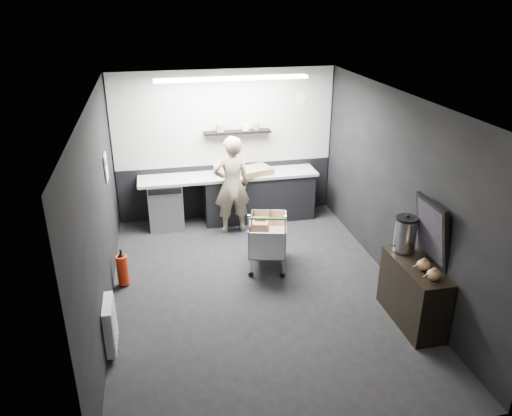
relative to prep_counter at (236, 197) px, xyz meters
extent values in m
plane|color=black|center=(-0.14, -2.42, -0.46)|extent=(5.50, 5.50, 0.00)
plane|color=silver|center=(-0.14, -2.42, 2.24)|extent=(5.50, 5.50, 0.00)
plane|color=black|center=(-0.14, 0.33, 0.89)|extent=(5.50, 0.00, 5.50)
plane|color=black|center=(-0.14, -5.17, 0.89)|extent=(5.50, 0.00, 5.50)
plane|color=black|center=(-2.14, -2.42, 0.89)|extent=(0.00, 5.50, 5.50)
plane|color=black|center=(1.86, -2.42, 0.89)|extent=(0.00, 5.50, 5.50)
cube|color=#B1B1AD|center=(-0.14, 0.31, 1.39)|extent=(3.95, 0.02, 1.70)
cube|color=black|center=(-0.14, 0.31, 0.04)|extent=(3.95, 0.02, 1.00)
cube|color=black|center=(0.06, 0.20, 1.16)|extent=(1.20, 0.22, 0.04)
cylinder|color=white|center=(1.26, 0.30, 1.69)|extent=(0.20, 0.03, 0.20)
cube|color=silver|center=(-2.12, -1.12, 1.09)|extent=(0.02, 0.30, 0.40)
cube|color=red|center=(-2.11, -1.12, 1.16)|extent=(0.02, 0.22, 0.10)
cube|color=white|center=(-2.08, -3.32, -0.11)|extent=(0.10, 0.50, 0.60)
cube|color=white|center=(-0.14, -0.57, 2.21)|extent=(2.40, 0.20, 0.04)
cube|color=black|center=(0.41, 0.00, -0.03)|extent=(2.00, 0.56, 0.85)
cube|color=#A3A49F|center=(-0.14, 0.00, 0.42)|extent=(3.20, 0.60, 0.05)
cube|color=#9EA0A5|center=(-1.29, 0.00, -0.03)|extent=(0.60, 0.58, 0.85)
cube|color=black|center=(-1.29, -0.30, 0.32)|extent=(0.56, 0.02, 0.10)
imported|color=#BFB498|center=(-0.15, -0.45, 0.41)|extent=(0.66, 0.46, 1.73)
cube|color=silver|center=(0.18, -1.74, -0.15)|extent=(0.75, 0.96, 0.02)
cube|color=silver|center=(-0.09, -1.74, 0.07)|extent=(0.24, 0.82, 0.45)
cube|color=silver|center=(0.44, -1.74, 0.07)|extent=(0.24, 0.82, 0.45)
cube|color=silver|center=(0.18, -2.16, 0.07)|extent=(0.54, 0.16, 0.45)
cube|color=silver|center=(0.18, -1.33, 0.07)|extent=(0.54, 0.16, 0.45)
cylinder|color=silver|center=(-0.06, -2.13, -0.29)|extent=(0.02, 0.02, 0.30)
cylinder|color=silver|center=(0.41, -2.13, -0.29)|extent=(0.02, 0.02, 0.30)
cylinder|color=silver|center=(-0.06, -1.36, -0.29)|extent=(0.02, 0.02, 0.30)
cylinder|color=silver|center=(0.41, -1.36, -0.29)|extent=(0.02, 0.02, 0.30)
cylinder|color=#247E22|center=(0.18, -2.22, 0.54)|extent=(0.54, 0.17, 0.03)
cube|color=brown|center=(0.06, -1.64, 0.05)|extent=(0.31, 0.35, 0.38)
cube|color=brown|center=(0.32, -1.86, 0.03)|extent=(0.29, 0.33, 0.34)
cylinder|color=black|center=(-0.06, -2.13, -0.42)|extent=(0.08, 0.05, 0.08)
cylinder|color=black|center=(-0.06, -1.36, -0.42)|extent=(0.08, 0.05, 0.08)
cylinder|color=black|center=(0.41, -2.13, -0.42)|extent=(0.08, 0.05, 0.08)
cylinder|color=black|center=(0.41, -1.36, -0.42)|extent=(0.08, 0.05, 0.08)
cube|color=black|center=(1.64, -3.53, -0.04)|extent=(0.41, 1.10, 0.83)
cylinder|color=silver|center=(1.64, -3.17, 0.60)|extent=(0.28, 0.28, 0.42)
cylinder|color=black|center=(1.64, -3.17, 0.83)|extent=(0.28, 0.28, 0.04)
sphere|color=black|center=(1.64, -3.17, 0.86)|extent=(0.05, 0.05, 0.05)
ellipsoid|color=brown|center=(1.64, -3.67, 0.44)|extent=(0.17, 0.17, 0.13)
ellipsoid|color=brown|center=(1.64, -3.90, 0.44)|extent=(0.17, 0.17, 0.13)
cube|color=black|center=(1.80, -3.49, 0.78)|extent=(0.19, 0.64, 0.82)
cube|color=black|center=(1.78, -3.49, 0.78)|extent=(0.13, 0.55, 0.71)
cylinder|color=red|center=(-1.99, -1.89, -0.21)|extent=(0.17, 0.17, 0.44)
cone|color=black|center=(-1.99, -1.89, 0.04)|extent=(0.11, 0.11, 0.07)
cylinder|color=black|center=(-1.99, -1.89, 0.09)|extent=(0.03, 0.03, 0.07)
cube|color=olive|center=(0.33, -0.05, 0.50)|extent=(0.67, 0.58, 0.11)
cylinder|color=beige|center=(-0.31, 0.00, 0.54)|extent=(0.19, 0.19, 0.19)
cube|color=white|center=(-0.27, -0.05, 0.52)|extent=(0.20, 0.17, 0.15)
camera|label=1|loc=(-1.41, -8.34, 3.44)|focal=35.00mm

